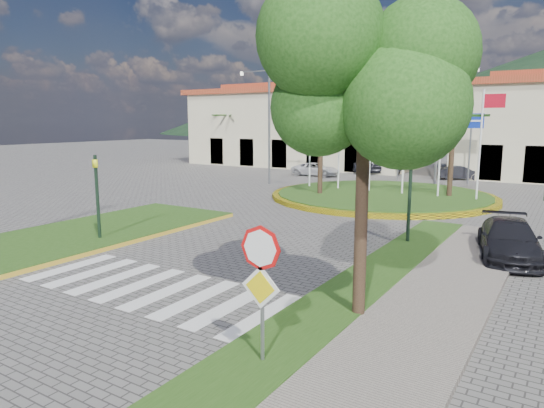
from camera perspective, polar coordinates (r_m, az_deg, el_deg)
The scene contains 21 objects.
ground at distance 11.37m, azimuth -29.22°, elevation -14.30°, with size 160.00×160.00×0.00m, color #5E5C59.
sidewalk_right at distance 8.69m, azimuth 5.35°, elevation -20.14°, with size 4.00×28.00×0.15m, color gray.
verge_right at distance 9.21m, azimuth -1.66°, elevation -18.14°, with size 1.60×28.00×0.18m, color #264B15.
median_left at distance 19.63m, azimuth -23.08°, elevation -3.72°, with size 5.00×14.00×0.18m, color #264B15.
crosswalk at distance 13.54m, azimuth -14.07°, elevation -9.48°, with size 8.00×3.00×0.01m, color silver.
roundabout_island at distance 28.65m, azimuth 12.82°, elevation 1.03°, with size 12.70×12.70×6.00m.
stop_sign at distance 8.47m, azimuth -1.29°, elevation -8.19°, with size 0.80×0.11×2.65m.
deciduous_tree at distance 10.51m, azimuth 10.95°, elevation 13.82°, with size 3.60×3.60×6.80m.
traffic_light_left at distance 18.56m, azimuth -19.90°, elevation 1.56°, with size 0.15×0.18×3.20m.
traffic_light_right at distance 17.61m, azimuth 15.91°, elevation 1.36°, with size 0.15×0.18×3.20m.
direction_sign_west at distance 37.49m, azimuth 14.74°, elevation 8.11°, with size 1.60×0.14×5.20m.
direction_sign_east at distance 36.29m, azimuth 22.35°, elevation 7.66°, with size 1.60×0.14×5.20m.
street_lamp_centre at distance 35.74m, azimuth 18.98°, elevation 9.39°, with size 4.80×0.16×8.00m.
street_lamp_west at distance 34.11m, azimuth -0.33°, elevation 9.92°, with size 4.80×0.16×8.00m.
building_left at distance 48.71m, azimuth 3.63°, elevation 9.16°, with size 23.32×9.54×8.05m.
hill_far_west at distance 158.55m, azimuth 8.44°, elevation 12.04°, with size 140.00×140.00×22.00m, color black.
hill_near_back at distance 136.18m, azimuth 24.48°, elevation 10.41°, with size 110.00×110.00×16.00m, color black.
white_van at distance 39.41m, azimuth 5.15°, elevation 4.08°, with size 1.76×3.81×1.06m, color #BABABC.
car_dark_a at distance 41.44m, azimuth 12.27°, elevation 4.38°, with size 1.60×3.98×1.36m, color black.
car_dark_b at distance 39.32m, azimuth 21.33°, elevation 3.45°, with size 1.13×3.24×1.07m, color black.
car_side_right at distance 17.43m, azimuth 26.14°, elevation -3.78°, with size 1.73×4.26×1.24m, color black.
Camera 1 is at (9.35, -4.75, 4.40)m, focal length 32.00 mm.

